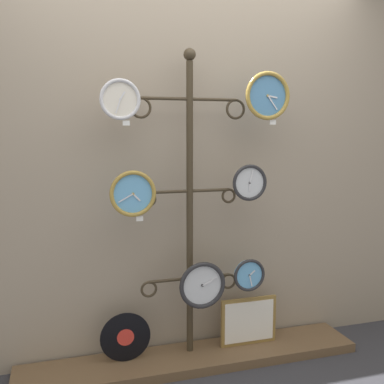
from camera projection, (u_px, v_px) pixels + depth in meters
name	position (u px, v px, depth m)	size (l,w,h in m)	color
shop_wall	(183.00, 145.00, 2.92)	(4.40, 0.04, 2.80)	gray
low_shelf	(192.00, 359.00, 2.89)	(2.20, 0.36, 0.06)	brown
display_stand	(190.00, 245.00, 2.85)	(0.73, 0.35, 1.98)	#382D1E
clock_top_left	(120.00, 99.00, 2.53)	(0.23, 0.04, 0.23)	silver
clock_top_right	(267.00, 96.00, 2.75)	(0.30, 0.04, 0.30)	#4C84B2
clock_middle_left	(133.00, 194.00, 2.59)	(0.27, 0.04, 0.27)	#60A8DB
clock_middle_right	(249.00, 183.00, 2.84)	(0.23, 0.04, 0.23)	silver
clock_bottom_center	(202.00, 285.00, 2.78)	(0.30, 0.04, 0.30)	silver
clock_bottom_right	(249.00, 275.00, 2.90)	(0.21, 0.04, 0.21)	#60A8DB
vinyl_record	(126.00, 337.00, 2.78)	(0.31, 0.01, 0.31)	black
picture_frame	(249.00, 321.00, 3.01)	(0.39, 0.02, 0.32)	olive
price_tag_upper	(126.00, 123.00, 2.56)	(0.04, 0.00, 0.03)	white
price_tag_mid	(273.00, 122.00, 2.79)	(0.04, 0.00, 0.03)	white
price_tag_lower	(140.00, 219.00, 2.62)	(0.04, 0.00, 0.03)	white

